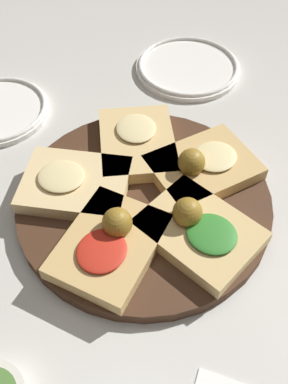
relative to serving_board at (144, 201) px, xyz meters
The scene contains 8 objects.
ground_plane 0.01m from the serving_board, ahead, with size 3.00×3.00×0.00m, color beige.
serving_board is the anchor object (origin of this frame).
focaccia_slice_0 0.11m from the serving_board, 95.93° to the left, with size 0.13×0.17×0.03m.
focaccia_slice_1 0.11m from the serving_board, behind, with size 0.17×0.14×0.03m.
focaccia_slice_2 0.11m from the serving_board, 116.30° to the right, with size 0.17×0.19×0.05m.
focaccia_slice_3 0.11m from the serving_board, 43.10° to the right, with size 0.19×0.19×0.05m.
focaccia_slice_4 0.11m from the serving_board, 28.53° to the left, with size 0.19×0.18×0.05m.
plate_right 0.36m from the serving_board, 75.65° to the left, with size 0.21×0.21×0.02m.
Camera 1 is at (-0.00, -0.42, 0.54)m, focal length 42.00 mm.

